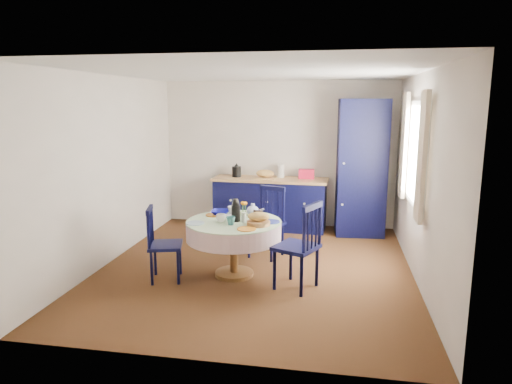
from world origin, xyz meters
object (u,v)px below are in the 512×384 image
at_px(chair_left, 162,243).
at_px(mug_a, 221,218).
at_px(pantry_cabinet, 361,168).
at_px(kitchen_counter, 270,202).
at_px(chair_right, 300,245).
at_px(mug_d, 232,210).
at_px(dining_table, 235,230).
at_px(mug_b, 231,221).
at_px(mug_c, 258,213).
at_px(chair_far, 267,222).
at_px(cobalt_bowl, 221,213).

relative_size(chair_left, mug_a, 7.45).
bearing_deg(pantry_cabinet, kitchen_counter, 171.95).
xyz_separation_m(pantry_cabinet, chair_right, (-0.78, -2.44, -0.57)).
bearing_deg(mug_d, dining_table, -71.78).
xyz_separation_m(chair_left, mug_d, (0.72, 0.63, 0.30)).
bearing_deg(mug_b, mug_d, 101.69).
xyz_separation_m(pantry_cabinet, chair_left, (-2.45, -2.45, -0.64)).
distance_m(mug_c, mug_d, 0.36).
height_order(chair_left, chair_far, chair_far).
bearing_deg(mug_d, mug_a, -95.31).
bearing_deg(mug_c, mug_a, -138.63).
distance_m(kitchen_counter, cobalt_bowl, 2.06).
bearing_deg(mug_a, pantry_cabinet, 51.80).
distance_m(dining_table, mug_b, 0.25).
xyz_separation_m(chair_right, mug_a, (-0.98, 0.20, 0.23)).
relative_size(pantry_cabinet, mug_d, 20.04).
xyz_separation_m(mug_b, mug_d, (-0.11, 0.53, 0.00)).
distance_m(chair_far, cobalt_bowl, 0.80).
relative_size(kitchen_counter, dining_table, 1.68).
distance_m(chair_right, cobalt_bowl, 1.22).
distance_m(pantry_cabinet, chair_right, 2.62).
relative_size(chair_far, mug_a, 8.01).
height_order(kitchen_counter, mug_d, kitchen_counter).
distance_m(mug_a, mug_d, 0.42).
xyz_separation_m(chair_left, mug_c, (1.08, 0.56, 0.29)).
distance_m(chair_far, mug_a, 1.03).
relative_size(dining_table, mug_a, 9.57).
relative_size(mug_c, cobalt_bowl, 0.49).
xyz_separation_m(kitchen_counter, pantry_cabinet, (1.50, -0.11, 0.65)).
height_order(mug_d, cobalt_bowl, mug_d).
xyz_separation_m(chair_far, chair_right, (0.54, -1.10, 0.03)).
height_order(pantry_cabinet, mug_b, pantry_cabinet).
bearing_deg(mug_d, mug_b, -78.31).
relative_size(pantry_cabinet, mug_b, 20.37).
relative_size(chair_left, mug_c, 7.59).
distance_m(dining_table, chair_right, 0.87).
distance_m(chair_right, mug_c, 0.83).
bearing_deg(mug_c, cobalt_bowl, -179.90).
bearing_deg(dining_table, mug_b, -91.27).
bearing_deg(mug_c, dining_table, -131.53).
xyz_separation_m(mug_b, mug_c, (0.25, 0.46, -0.00)).
relative_size(pantry_cabinet, chair_far, 2.24).
relative_size(chair_left, chair_right, 0.88).
bearing_deg(chair_right, mug_c, -108.65).
bearing_deg(kitchen_counter, mug_b, -90.10).
relative_size(mug_a, cobalt_bowl, 0.50).
bearing_deg(chair_right, chair_far, -129.34).
xyz_separation_m(dining_table, chair_left, (-0.84, -0.29, -0.13)).
bearing_deg(chair_far, chair_left, -115.17).
bearing_deg(chair_left, cobalt_bowl, -61.62).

